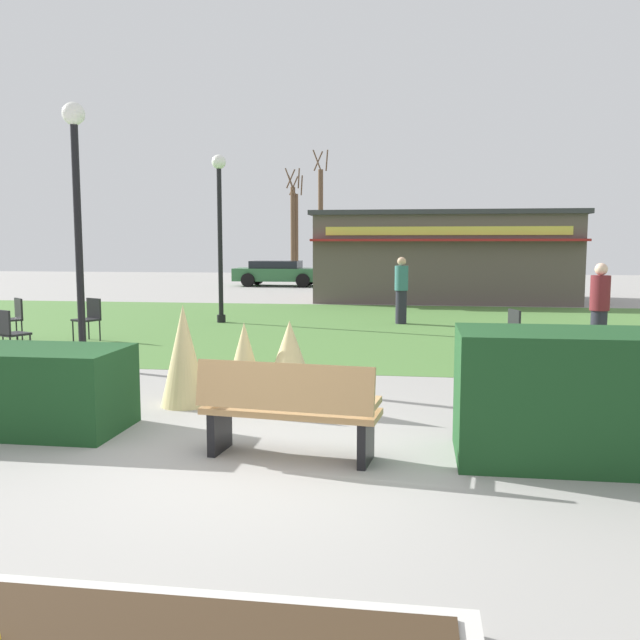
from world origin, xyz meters
TOP-DOWN VIEW (x-y plane):
  - ground_plane at (0.00, 0.00)m, footprint 80.00×80.00m
  - lawn_patch at (0.00, 10.50)m, footprint 36.00×12.00m
  - park_bench at (0.31, 0.27)m, footprint 1.75×0.72m
  - hedge_left at (-2.80, 0.89)m, footprint 2.28×1.10m
  - hedge_right at (3.04, 0.60)m, footprint 2.34×1.10m
  - ornamental_grass_behind_left at (-0.05, 2.22)m, footprint 0.78×0.78m
  - ornamental_grass_behind_right at (-1.40, 2.20)m, footprint 0.60×0.60m
  - ornamental_grass_behind_center at (-0.63, 2.27)m, footprint 0.59×0.59m
  - lamppost_mid at (-3.94, 4.48)m, footprint 0.36×0.36m
  - lamppost_far at (-3.52, 11.01)m, footprint 0.36×0.36m
  - trash_bin at (3.28, 0.68)m, footprint 0.52×0.52m
  - food_kiosk at (2.37, 19.16)m, footprint 9.08×5.38m
  - cafe_chair_west at (-5.29, 7.41)m, footprint 0.59×0.59m
  - cafe_chair_east at (-6.87, 7.19)m, footprint 0.62×0.62m
  - cafe_chair_center at (-5.56, 4.97)m, footprint 0.58×0.58m
  - cafe_chair_north at (3.26, 6.25)m, footprint 0.55×0.55m
  - person_strolling at (4.69, 6.73)m, footprint 0.34×0.34m
  - person_standing at (1.07, 11.40)m, footprint 0.34×0.34m
  - parked_car_west_slot at (-5.13, 26.02)m, footprint 4.20×2.07m
  - parked_car_center_slot at (0.20, 26.02)m, footprint 4.29×2.23m
  - tree_left_bg at (-4.00, 32.37)m, footprint 0.91×0.96m
  - tree_right_bg at (-5.78, 33.43)m, footprint 0.91×0.96m
  - tree_center_bg at (-5.64, 33.59)m, footprint 0.91×0.96m

SIDE VIEW (x-z plane):
  - ground_plane at x=0.00m, z-range 0.00..0.00m
  - lawn_patch at x=0.00m, z-range 0.00..0.01m
  - trash_bin at x=3.28m, z-range 0.00..0.83m
  - hedge_left at x=-2.80m, z-range 0.00..0.91m
  - park_bench at x=0.31m, z-range 0.01..0.96m
  - cafe_chair_west at x=-5.29m, z-range 0.08..0.97m
  - cafe_chair_east at x=-6.87m, z-range 0.08..0.97m
  - cafe_chair_center at x=-5.56m, z-range 0.08..0.97m
  - cafe_chair_north at x=3.26m, z-range 0.08..0.97m
  - ornamental_grass_behind_center at x=-0.63m, z-range 0.00..1.06m
  - ornamental_grass_behind_left at x=-0.05m, z-range 0.00..1.10m
  - hedge_right at x=3.04m, z-range 0.00..1.23m
  - ornamental_grass_behind_right at x=-1.40m, z-range 0.00..1.28m
  - parked_car_west_slot at x=-5.13m, z-range 0.04..1.24m
  - parked_car_center_slot at x=0.20m, z-range 0.04..1.24m
  - person_strolling at x=4.69m, z-range 0.02..1.71m
  - person_standing at x=1.07m, z-range 0.02..1.71m
  - food_kiosk at x=2.37m, z-range 0.01..3.14m
  - tree_center_bg at x=-5.64m, z-range -0.36..5.58m
  - lamppost_mid at x=-3.94m, z-range 0.55..4.80m
  - lamppost_far at x=-3.52m, z-range 0.55..4.80m
  - tree_right_bg at x=-5.78m, z-range -0.36..5.96m
  - tree_left_bg at x=-4.00m, z-range -0.37..6.82m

